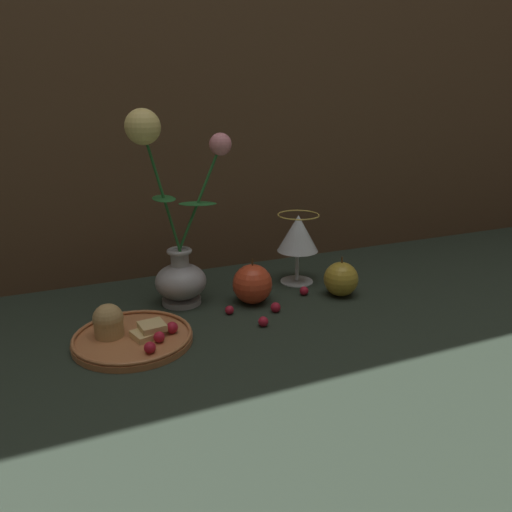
{
  "coord_description": "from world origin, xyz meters",
  "views": [
    {
      "loc": [
        -0.28,
        -0.77,
        0.38
      ],
      "look_at": [
        0.06,
        0.02,
        0.1
      ],
      "focal_mm": 35.0,
      "sensor_mm": 36.0,
      "label": 1
    }
  ],
  "objects": [
    {
      "name": "berry_under_candlestick",
      "position": [
        -0.0,
        0.01,
        0.01
      ],
      "size": [
        0.02,
        0.02,
        0.02
      ],
      "primitive_type": "sphere",
      "color": "#AD192D",
      "rests_on": "ground_plane"
    },
    {
      "name": "wine_glass",
      "position": [
        0.19,
        0.11,
        0.1
      ],
      "size": [
        0.09,
        0.09,
        0.15
      ],
      "color": "silver",
      "rests_on": "ground_plane"
    },
    {
      "name": "apple_near_glass",
      "position": [
        0.23,
        0.01,
        0.03
      ],
      "size": [
        0.07,
        0.07,
        0.08
      ],
      "color": "#B2932D",
      "rests_on": "ground_plane"
    },
    {
      "name": "berry_front_center",
      "position": [
        0.04,
        -0.06,
        0.01
      ],
      "size": [
        0.02,
        0.02,
        0.02
      ],
      "primitive_type": "sphere",
      "color": "#AD192D",
      "rests_on": "ground_plane"
    },
    {
      "name": "plate_with_pastries",
      "position": [
        -0.19,
        -0.03,
        0.01
      ],
      "size": [
        0.19,
        0.19,
        0.06
      ],
      "color": "#B77042",
      "rests_on": "ground_plane"
    },
    {
      "name": "ground_plane",
      "position": [
        0.0,
        0.0,
        0.0
      ],
      "size": [
        2.4,
        2.4,
        0.0
      ],
      "primitive_type": "plane",
      "color": "#232D23",
      "rests_on": "ground"
    },
    {
      "name": "berry_near_plate",
      "position": [
        0.17,
        0.04,
        0.01
      ],
      "size": [
        0.02,
        0.02,
        0.02
      ],
      "primitive_type": "sphere",
      "color": "#AD192D",
      "rests_on": "ground_plane"
    },
    {
      "name": "vase",
      "position": [
        -0.07,
        0.09,
        0.12
      ],
      "size": [
        0.19,
        0.1,
        0.36
      ],
      "color": "#A3A3A8",
      "rests_on": "ground_plane"
    },
    {
      "name": "apple_beside_vase",
      "position": [
        0.06,
        0.04,
        0.04
      ],
      "size": [
        0.08,
        0.08,
        0.09
      ],
      "color": "#D14223",
      "rests_on": "ground_plane"
    },
    {
      "name": "berry_by_glass_stem",
      "position": [
        0.08,
        -0.01,
        0.01
      ],
      "size": [
        0.02,
        0.02,
        0.02
      ],
      "primitive_type": "sphere",
      "color": "#AD192D",
      "rests_on": "ground_plane"
    }
  ]
}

